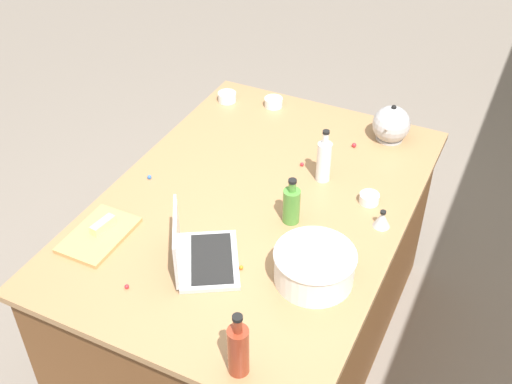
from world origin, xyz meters
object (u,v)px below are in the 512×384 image
mixing_bowl_large (314,266)px  kettle (391,125)px  bottle_vinegar (324,160)px  bottle_olive (291,205)px  laptop (198,254)px  butter_stick_left (103,225)px  ramekin_small (227,97)px  ramekin_wide (369,198)px  kitchen_timer (382,219)px  cutting_board (99,235)px  ramekin_medium (274,102)px  bottle_soy (238,349)px

mixing_bowl_large → kettle: bearing=-178.9°
bottle_vinegar → bottle_olive: bearing=-2.6°
laptop → butter_stick_left: bearing=-88.4°
bottle_vinegar → ramekin_small: bottle_vinegar is taller
ramekin_wide → kitchen_timer: kitchen_timer is taller
kettle → kitchen_timer: kettle is taller
cutting_board → ramekin_wide: ramekin_wide is taller
bottle_olive → kitchen_timer: bearing=110.6°
butter_stick_left → mixing_bowl_large: bearing=98.2°
kettle → butter_stick_left: 1.42m
bottle_vinegar → kitchen_timer: 0.38m
mixing_bowl_large → kettle: size_ratio=1.42×
mixing_bowl_large → ramekin_wide: mixing_bowl_large is taller
mixing_bowl_large → ramekin_wide: size_ratio=3.63×
ramekin_small → kitchen_timer: (0.61, 1.03, 0.01)m
bottle_olive → kettle: size_ratio=0.97×
laptop → ramekin_wide: size_ratio=4.55×
mixing_bowl_large → butter_stick_left: size_ratio=2.75×
bottle_olive → butter_stick_left: bearing=-58.9°
bottle_olive → ramekin_medium: size_ratio=2.23×
bottle_olive → kettle: 0.79m
mixing_bowl_large → kitchen_timer: mixing_bowl_large is taller
bottle_vinegar → butter_stick_left: (0.71, -0.66, -0.07)m
bottle_vinegar → ramekin_small: 0.82m
kettle → kitchen_timer: (0.64, 0.15, -0.04)m
mixing_bowl_large → butter_stick_left: mixing_bowl_large is taller
ramekin_medium → bottle_vinegar: bearing=43.6°
bottle_olive → ramekin_wide: (-0.25, 0.25, -0.06)m
bottle_soy → kettle: 1.51m
laptop → bottle_vinegar: bearing=161.8°
mixing_bowl_large → bottle_olive: bottle_olive is taller
bottle_soy → ramekin_wide: bearing=173.7°
laptop → ramekin_medium: size_ratio=4.07×
bottle_soy → cutting_board: 0.85m
ramekin_small → cutting_board: bearing=2.2°
kettle → cutting_board: (1.19, -0.83, -0.07)m
mixing_bowl_large → bottle_olive: size_ratio=1.46×
bottle_soy → kettle: size_ratio=1.19×
kitchen_timer → bottle_soy: bearing=-13.0°
laptop → bottle_soy: bearing=44.3°
mixing_bowl_large → ramekin_small: 1.35m
laptop → kitchen_timer: bearing=132.3°
bottle_soy → ramekin_medium: 1.65m
laptop → ramekin_medium: laptop is taller
bottle_soy → ramekin_wide: bottle_soy is taller
cutting_board → kettle: bearing=145.0°
bottle_vinegar → ramekin_wide: bottle_vinegar is taller
bottle_vinegar → ramekin_wide: (0.07, 0.24, -0.08)m
laptop → ramekin_small: (-1.12, -0.47, -0.02)m
laptop → kettle: laptop is taller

